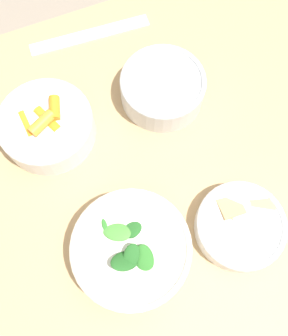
% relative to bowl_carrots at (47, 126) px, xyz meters
% --- Properties ---
extents(ground_plane, '(10.00, 10.00, 0.00)m').
position_rel_bowl_carrots_xyz_m(ground_plane, '(0.14, -0.19, -0.78)').
color(ground_plane, gray).
extents(dining_table, '(1.25, 0.89, 0.74)m').
position_rel_bowl_carrots_xyz_m(dining_table, '(0.14, -0.19, -0.14)').
color(dining_table, tan).
rests_on(dining_table, ground_plane).
extents(bowl_carrots, '(0.17, 0.17, 0.07)m').
position_rel_bowl_carrots_xyz_m(bowl_carrots, '(0.00, 0.00, 0.00)').
color(bowl_carrots, silver).
rests_on(bowl_carrots, dining_table).
extents(bowl_greens, '(0.19, 0.19, 0.09)m').
position_rel_bowl_carrots_xyz_m(bowl_greens, '(0.06, -0.26, 0.00)').
color(bowl_greens, silver).
rests_on(bowl_greens, dining_table).
extents(bowl_beans_hotdog, '(0.16, 0.16, 0.06)m').
position_rel_bowl_carrots_xyz_m(bowl_beans_hotdog, '(0.22, -0.01, -0.00)').
color(bowl_beans_hotdog, silver).
rests_on(bowl_beans_hotdog, dining_table).
extents(bowl_cookies, '(0.15, 0.15, 0.04)m').
position_rel_bowl_carrots_xyz_m(bowl_cookies, '(0.24, -0.29, -0.01)').
color(bowl_cookies, silver).
rests_on(bowl_cookies, dining_table).
extents(ruler, '(0.25, 0.05, 0.00)m').
position_rel_bowl_carrots_xyz_m(ruler, '(0.14, 0.18, -0.03)').
color(ruler, silver).
rests_on(ruler, dining_table).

